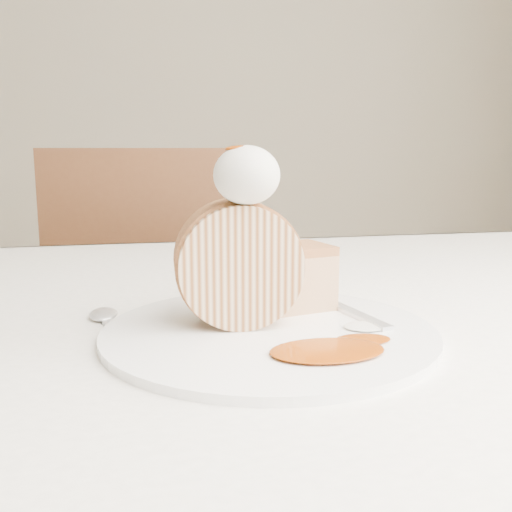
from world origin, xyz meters
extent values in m
cube|color=beige|center=(0.00, 3.00, 1.40)|extent=(5.00, 0.10, 2.80)
cube|color=white|center=(0.00, 0.20, 0.73)|extent=(1.40, 0.90, 0.04)
cube|color=white|center=(0.00, 0.65, 0.61)|extent=(1.40, 0.01, 0.28)
cylinder|color=brown|center=(0.62, 0.57, 0.35)|extent=(0.06, 0.06, 0.71)
cube|color=brown|center=(-0.09, 1.04, 0.45)|extent=(0.52, 0.52, 0.04)
cube|color=brown|center=(-0.13, 0.85, 0.70)|extent=(0.44, 0.13, 0.46)
cylinder|color=brown|center=(0.14, 1.19, 0.21)|extent=(0.04, 0.04, 0.43)
cylinder|color=brown|center=(-0.23, 1.27, 0.21)|extent=(0.04, 0.04, 0.43)
cylinder|color=brown|center=(0.06, 0.82, 0.21)|extent=(0.04, 0.04, 0.43)
cylinder|color=brown|center=(-0.31, 0.90, 0.21)|extent=(0.04, 0.04, 0.43)
cylinder|color=white|center=(-0.02, 0.04, 0.75)|extent=(0.37, 0.37, 0.01)
cylinder|color=beige|center=(-0.05, 0.07, 0.81)|extent=(0.12, 0.07, 0.11)
cube|color=#A66A3F|center=(0.02, 0.11, 0.79)|extent=(0.08, 0.08, 0.06)
ellipsoid|color=silver|center=(-0.04, 0.05, 0.90)|extent=(0.06, 0.06, 0.05)
ellipsoid|color=#8C3505|center=(-0.05, 0.05, 0.93)|extent=(0.03, 0.02, 0.01)
cube|color=silver|center=(0.07, 0.07, 0.76)|extent=(0.06, 0.18, 0.00)
cube|color=silver|center=(-0.15, 0.05, 0.75)|extent=(0.07, 0.17, 0.00)
camera|label=1|loc=(-0.14, -0.45, 0.91)|focal=40.00mm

